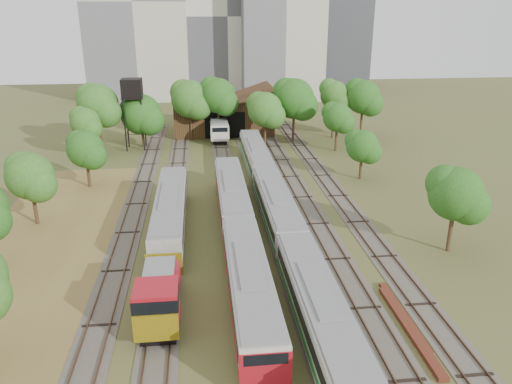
{
  "coord_description": "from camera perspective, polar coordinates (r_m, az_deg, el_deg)",
  "views": [
    {
      "loc": [
        -4.9,
        -25.42,
        19.51
      ],
      "look_at": [
        0.33,
        20.59,
        2.5
      ],
      "focal_mm": 35.0,
      "sensor_mm": 36.0,
      "label": 1
    }
  ],
  "objects": [
    {
      "name": "water_tower",
      "position": [
        74.74,
        -13.99,
        11.23
      ],
      "size": [
        2.96,
        2.96,
        10.25
      ],
      "color": "black",
      "rests_on": "ground"
    },
    {
      "name": "old_grey_coach",
      "position": [
        47.16,
        -9.78,
        -2.12
      ],
      "size": [
        2.75,
        18.0,
        3.4
      ],
      "color": "black",
      "rests_on": "ground"
    },
    {
      "name": "dry_grass_patch",
      "position": [
        40.84,
        -24.71,
        -10.38
      ],
      "size": [
        14.0,
        60.0,
        0.04
      ],
      "primitive_type": "cube",
      "color": "brown",
      "rests_on": "ground"
    },
    {
      "name": "tree_band_far",
      "position": [
        76.59,
        -3.3,
        10.19
      ],
      "size": [
        45.4,
        10.57,
        9.69
      ],
      "color": "#382616",
      "rests_on": "ground"
    },
    {
      "name": "tree_band_left",
      "position": [
        44.18,
        -26.29,
        -1.08
      ],
      "size": [
        8.26,
        53.95,
        7.85
      ],
      "color": "#382616",
      "rests_on": "ground"
    },
    {
      "name": "tower_left",
      "position": [
        121.14,
        -13.55,
        20.36
      ],
      "size": [
        22.0,
        16.0,
        42.0
      ],
      "primitive_type": "cube",
      "color": "#B8B2A1",
      "rests_on": "ground"
    },
    {
      "name": "ground",
      "position": [
        32.41,
        3.69,
        -16.89
      ],
      "size": [
        240.0,
        240.0,
        0.0
      ],
      "primitive_type": "plane",
      "color": "#475123",
      "rests_on": "ground"
    },
    {
      "name": "rail_pile_far",
      "position": [
        36.03,
        16.43,
        -13.3
      ],
      "size": [
        0.5,
        8.07,
        0.26
      ],
      "primitive_type": "cube",
      "color": "#612A1B",
      "rests_on": "ground"
    },
    {
      "name": "maintenance_shed",
      "position": [
        85.12,
        -3.78,
        8.88
      ],
      "size": [
        16.45,
        11.55,
        7.58
      ],
      "color": "#382014",
      "rests_on": "ground"
    },
    {
      "name": "railcar_rear",
      "position": [
        83.3,
        -4.38,
        7.86
      ],
      "size": [
        2.81,
        16.08,
        3.47
      ],
      "color": "black",
      "rests_on": "ground"
    },
    {
      "name": "railcar_green_set",
      "position": [
        47.41,
        2.36,
        -1.8
      ],
      "size": [
        2.74,
        52.08,
        3.38
      ],
      "color": "black",
      "rests_on": "ground"
    },
    {
      "name": "tracks",
      "position": [
        54.21,
        -1.57,
        -0.88
      ],
      "size": [
        24.6,
        80.0,
        0.19
      ],
      "color": "#4C473D",
      "rests_on": "ground"
    },
    {
      "name": "tower_far_right",
      "position": [
        141.0,
        10.01,
        17.64
      ],
      "size": [
        12.0,
        12.0,
        28.0
      ],
      "primitive_type": "cube",
      "color": "#3A3C41",
      "rests_on": "ground"
    },
    {
      "name": "shunter_locomotive",
      "position": [
        33.92,
        -10.99,
        -11.84
      ],
      "size": [
        2.77,
        8.1,
        3.62
      ],
      "color": "black",
      "rests_on": "ground"
    },
    {
      "name": "rail_pile_near",
      "position": [
        34.76,
        17.12,
        -14.68
      ],
      "size": [
        0.65,
        9.68,
        0.32
      ],
      "primitive_type": "cube",
      "color": "#612A1B",
      "rests_on": "ground"
    },
    {
      "name": "railcar_red_set",
      "position": [
        42.17,
        -1.95,
        -4.62
      ],
      "size": [
        2.82,
        34.58,
        3.48
      ],
      "color": "black",
      "rests_on": "ground"
    },
    {
      "name": "tower_centre",
      "position": [
        125.62,
        -3.54,
        19.45
      ],
      "size": [
        20.0,
        18.0,
        36.0
      ],
      "primitive_type": "cube",
      "color": "beige",
      "rests_on": "ground"
    },
    {
      "name": "tree_band_right",
      "position": [
        57.9,
        13.94,
        4.87
      ],
      "size": [
        5.71,
        36.93,
        7.47
      ],
      "color": "#382616",
      "rests_on": "ground"
    }
  ]
}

